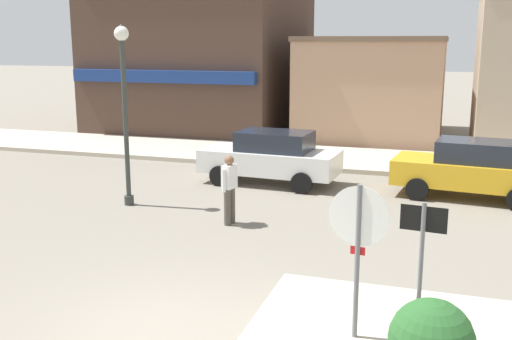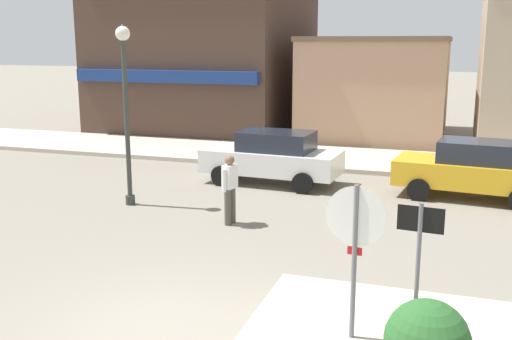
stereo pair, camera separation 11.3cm
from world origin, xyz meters
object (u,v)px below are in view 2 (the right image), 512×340
object	(u,v)px
stop_sign	(355,242)
one_way_sign	(418,260)
parked_car_nearest	(273,156)
lamp_post	(125,89)
pedestrian_crossing_near	(230,187)
parked_car_second	(474,169)

from	to	relation	value
stop_sign	one_way_sign	world-z (taller)	stop_sign
parked_car_nearest	lamp_post	bearing A→B (deg)	-129.71
stop_sign	pedestrian_crossing_near	bearing A→B (deg)	126.98
parked_car_nearest	parked_car_second	bearing A→B (deg)	0.36
pedestrian_crossing_near	stop_sign	bearing A→B (deg)	-53.02
parked_car_nearest	parked_car_second	size ratio (longest dim) A/B	0.98
lamp_post	parked_car_nearest	distance (m)	4.90
parked_car_second	parked_car_nearest	bearing A→B (deg)	-179.64
one_way_sign	pedestrian_crossing_near	distance (m)	6.45
pedestrian_crossing_near	one_way_sign	bearing A→B (deg)	-46.65
lamp_post	pedestrian_crossing_near	size ratio (longest dim) A/B	2.82
one_way_sign	lamp_post	world-z (taller)	lamp_post
stop_sign	parked_car_nearest	size ratio (longest dim) A/B	0.56
stop_sign	lamp_post	xyz separation A→B (m)	(-6.64, 5.55, 1.44)
parked_car_second	lamp_post	bearing A→B (deg)	-157.81
one_way_sign	parked_car_nearest	size ratio (longest dim) A/B	0.51
one_way_sign	parked_car_second	world-z (taller)	one_way_sign
one_way_sign	parked_car_second	xyz separation A→B (m)	(0.93, 8.87, -0.52)
one_way_sign	parked_car_nearest	world-z (taller)	one_way_sign
lamp_post	parked_car_second	distance (m)	9.32
lamp_post	parked_car_nearest	bearing A→B (deg)	50.29
lamp_post	pedestrian_crossing_near	world-z (taller)	lamp_post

